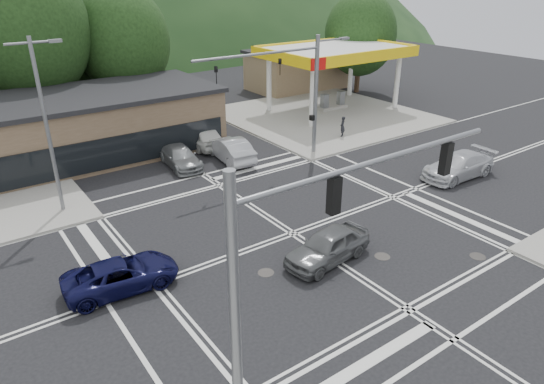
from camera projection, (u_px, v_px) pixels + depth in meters
ground at (293, 234)px, 23.70m from camera, size 120.00×120.00×0.00m
sidewalk_ne at (323, 115)px, 42.68m from camera, size 16.00×16.00×0.15m
gas_station_canopy at (335, 54)px, 42.39m from camera, size 12.32×8.34×5.75m
convenience_store at (298, 71)px, 51.95m from camera, size 10.00×6.00×3.80m
commercial_row at (34, 136)px, 31.20m from camera, size 24.00×8.00×4.00m
tree_n_b at (26, 30)px, 35.01m from camera, size 9.00×9.00×12.98m
tree_n_c at (123, 41)px, 39.25m from camera, size 7.60×7.60×10.87m
tree_n_e at (70, 30)px, 40.35m from camera, size 8.40×8.40×11.98m
tree_ne at (360, 34)px, 48.72m from camera, size 7.20×7.20×9.99m
streetlight_nw at (47, 120)px, 23.78m from camera, size 2.50×0.25×9.00m
signal_mast_ne at (301, 83)px, 31.31m from camera, size 11.65×0.30×8.00m
signal_mast_sw at (295, 261)px, 12.12m from camera, size 9.14×0.28×8.00m
car_blue_west at (121, 275)px, 19.41m from camera, size 4.70×2.47×1.26m
car_grey_center at (328, 246)px, 21.21m from camera, size 4.50×2.25×1.47m
car_silver_east at (458, 166)px, 29.86m from camera, size 5.28×2.33×1.51m
car_queue_a at (230, 149)px, 32.50m from camera, size 2.18×4.97×1.59m
car_queue_b at (201, 136)px, 35.00m from camera, size 2.12×4.92×1.65m
car_northbound at (180, 157)px, 31.55m from camera, size 2.23×4.63×1.30m
pedestrian at (342, 126)px, 36.77m from camera, size 0.66×0.64×1.53m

